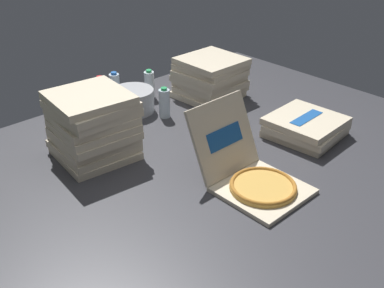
{
  "coord_description": "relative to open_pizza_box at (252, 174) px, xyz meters",
  "views": [
    {
      "loc": [
        -1.34,
        -1.38,
        1.28
      ],
      "look_at": [
        0.04,
        0.1,
        0.14
      ],
      "focal_mm": 43.64,
      "sensor_mm": 36.0,
      "label": 1
    }
  ],
  "objects": [
    {
      "name": "pizza_stack_right_mid",
      "position": [
        0.61,
        0.12,
        -0.01
      ],
      "size": [
        0.42,
        0.43,
        0.12
      ],
      "color": "beige",
      "rests_on": "ground_plane"
    },
    {
      "name": "pizza_stack_center_near",
      "position": [
        0.62,
        0.9,
        0.07
      ],
      "size": [
        0.42,
        0.42,
        0.27
      ],
      "color": "beige",
      "rests_on": "ground_plane"
    },
    {
      "name": "water_bottle_3",
      "position": [
        0.01,
        1.3,
        0.02
      ],
      "size": [
        0.07,
        0.07,
        0.2
      ],
      "color": "white",
      "rests_on": "ground_plane"
    },
    {
      "name": "pizza_stack_right_near",
      "position": [
        -0.38,
        0.77,
        0.11
      ],
      "size": [
        0.43,
        0.43,
        0.35
      ],
      "color": "beige",
      "rests_on": "ground_plane"
    },
    {
      "name": "water_bottle_2",
      "position": [
        0.12,
        1.3,
        0.02
      ],
      "size": [
        0.07,
        0.07,
        0.2
      ],
      "color": "silver",
      "rests_on": "ground_plane"
    },
    {
      "name": "ice_bucket",
      "position": [
        0.1,
        1.07,
        0.0
      ],
      "size": [
        0.27,
        0.27,
        0.14
      ],
      "primitive_type": "cylinder",
      "color": "#B7BABF",
      "rests_on": "ground_plane"
    },
    {
      "name": "water_bottle_0",
      "position": [
        0.19,
        0.87,
        0.02
      ],
      "size": [
        0.07,
        0.07,
        0.2
      ],
      "color": "silver",
      "rests_on": "ground_plane"
    },
    {
      "name": "ground_plane",
      "position": [
        -0.14,
        0.22,
        -0.08
      ],
      "size": [
        3.2,
        2.4,
        0.02
      ],
      "primitive_type": "cube",
      "color": "#38383D"
    },
    {
      "name": "water_bottle_1",
      "position": [
        0.31,
        1.17,
        0.02
      ],
      "size": [
        0.07,
        0.07,
        0.2
      ],
      "color": "white",
      "rests_on": "ground_plane"
    },
    {
      "name": "open_pizza_box",
      "position": [
        0.0,
        0.0,
        0.0
      ],
      "size": [
        0.37,
        0.53,
        0.37
      ],
      "color": "beige",
      "rests_on": "ground_plane"
    }
  ]
}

